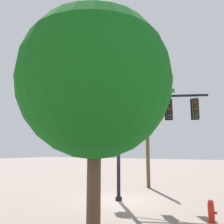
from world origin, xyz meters
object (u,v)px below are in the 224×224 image
fire_hydrant (211,211)px  utility_pole (147,136)px  signal_pole_assembly (147,119)px  tree_near (95,83)px

fire_hydrant → utility_pole: bearing=124.4°
signal_pole_assembly → tree_near: size_ratio=0.87×
utility_pole → fire_hydrant: utility_pole is taller
utility_pole → fire_hydrant: 9.04m
utility_pole → fire_hydrant: (4.73, -6.92, -3.38)m
fire_hydrant → tree_near: (-2.81, -4.05, 4.38)m
fire_hydrant → tree_near: 6.59m
signal_pole_assembly → utility_pole: (-1.43, 4.46, -0.67)m
utility_pole → fire_hydrant: bearing=-55.6°
signal_pole_assembly → tree_near: tree_near is taller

